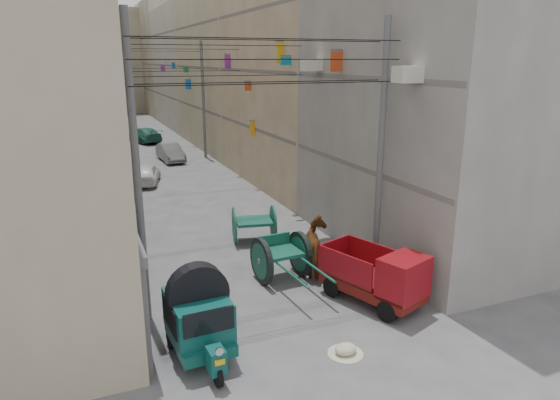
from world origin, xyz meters
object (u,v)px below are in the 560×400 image
mini_truck (382,280)px  distant_car_green (144,135)px  distant_car_white (146,174)px  second_cart (254,223)px  auto_rickshaw (199,316)px  horse (318,248)px  tonga_cart (281,256)px  distant_car_grey (170,153)px  feed_sack (346,349)px

mini_truck → distant_car_green: bearing=74.3°
distant_car_white → distant_car_green: size_ratio=0.79×
second_cart → distant_car_green: 26.05m
auto_rickshaw → distant_car_white: size_ratio=0.76×
horse → distant_car_white: bearing=-59.9°
tonga_cart → distant_car_grey: (0.30, 20.60, -0.17)m
distant_car_grey → feed_sack: bearing=-95.4°
second_cart → distant_car_white: size_ratio=0.54×
tonga_cart → distant_car_grey: size_ratio=0.92×
mini_truck → distant_car_green: 32.47m
auto_rickshaw → distant_car_white: (1.26, 17.85, -0.47)m
mini_truck → distant_car_grey: 23.45m
auto_rickshaw → mini_truck: 5.38m
auto_rickshaw → mini_truck: size_ratio=0.78×
distant_car_grey → distant_car_green: size_ratio=0.85×
horse → feed_sack: bearing=88.0°
horse → distant_car_green: 29.61m
second_cart → distant_car_grey: (-0.04, 17.04, -0.15)m
auto_rickshaw → horse: (4.75, 3.27, -0.19)m
horse → distant_car_grey: size_ratio=0.56×
mini_truck → horse: bearing=82.5°
second_cart → feed_sack: 8.11m
second_cart → feed_sack: bearing=-82.1°
tonga_cart → mini_truck: mini_truck is taller
second_cart → distant_car_white: second_cart is taller
feed_sack → distant_car_white: bearing=95.8°
feed_sack → distant_car_white: distant_car_white is taller
auto_rickshaw → distant_car_grey: size_ratio=0.70×
distant_car_white → distant_car_grey: 6.48m
distant_car_white → feed_sack: bearing=110.9°
mini_truck → horse: size_ratio=1.62×
auto_rickshaw → second_cart: auto_rickshaw is taller
auto_rickshaw → distant_car_green: (3.16, 32.84, -0.43)m
mini_truck → feed_sack: 2.83m
auto_rickshaw → mini_truck: auto_rickshaw is taller
mini_truck → horse: (-0.60, 2.83, 0.04)m
distant_car_white → distant_car_grey: size_ratio=0.93×
tonga_cart → auto_rickshaw: bearing=-140.6°
mini_truck → distant_car_white: 17.88m
auto_rickshaw → distant_car_grey: (3.73, 23.83, -0.45)m
mini_truck → feed_sack: mini_truck is taller
distant_car_grey → distant_car_green: (-0.57, 9.00, 0.02)m
auto_rickshaw → horse: 5.77m
mini_truck → feed_sack: bearing=-160.5°
tonga_cart → distant_car_white: 14.78m
horse → distant_car_white: horse is taller
second_cart → horse: bearing=-62.7°
horse → distant_car_white: 14.99m
distant_car_white → distant_car_green: bearing=-82.2°
tonga_cart → mini_truck: 3.38m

